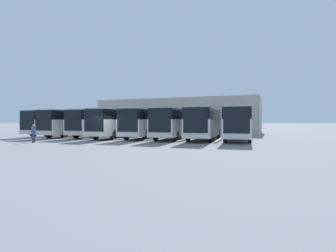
# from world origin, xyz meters

# --- Properties ---
(ground_plane) EXTENTS (600.00, 600.00, 0.00)m
(ground_plane) POSITION_xyz_m (0.00, 0.00, 0.00)
(ground_plane) COLOR gray
(bus_0) EXTENTS (3.38, 10.87, 3.34)m
(bus_0) POSITION_xyz_m (-12.02, -5.74, 1.86)
(bus_0) COLOR silver
(bus_0) RESTS_ON ground_plane
(curb_divider_0) EXTENTS (0.75, 5.98, 0.15)m
(curb_divider_0) POSITION_xyz_m (-10.31, -4.16, 0.07)
(curb_divider_0) COLOR #B2B2AD
(curb_divider_0) RESTS_ON ground_plane
(bus_1) EXTENTS (3.38, 10.87, 3.34)m
(bus_1) POSITION_xyz_m (-8.59, -5.33, 1.86)
(bus_1) COLOR silver
(bus_1) RESTS_ON ground_plane
(curb_divider_1) EXTENTS (0.75, 5.98, 0.15)m
(curb_divider_1) POSITION_xyz_m (-6.87, -3.75, 0.07)
(curb_divider_1) COLOR #B2B2AD
(curb_divider_1) RESTS_ON ground_plane
(bus_2) EXTENTS (3.38, 10.87, 3.34)m
(bus_2) POSITION_xyz_m (-5.15, -5.38, 1.86)
(bus_2) COLOR silver
(bus_2) RESTS_ON ground_plane
(curb_divider_2) EXTENTS (0.75, 5.98, 0.15)m
(curb_divider_2) POSITION_xyz_m (-3.44, -3.80, 0.07)
(curb_divider_2) COLOR #B2B2AD
(curb_divider_2) RESTS_ON ground_plane
(bus_3) EXTENTS (3.38, 10.87, 3.34)m
(bus_3) POSITION_xyz_m (-1.72, -5.45, 1.86)
(bus_3) COLOR silver
(bus_3) RESTS_ON ground_plane
(curb_divider_3) EXTENTS (0.75, 5.98, 0.15)m
(curb_divider_3) POSITION_xyz_m (0.00, -3.87, 0.07)
(curb_divider_3) COLOR #B2B2AD
(curb_divider_3) RESTS_ON ground_plane
(bus_4) EXTENTS (3.38, 10.87, 3.34)m
(bus_4) POSITION_xyz_m (1.72, -4.77, 1.86)
(bus_4) COLOR silver
(bus_4) RESTS_ON ground_plane
(curb_divider_4) EXTENTS (0.75, 5.98, 0.15)m
(curb_divider_4) POSITION_xyz_m (3.44, -3.19, 0.07)
(curb_divider_4) COLOR #B2B2AD
(curb_divider_4) RESTS_ON ground_plane
(bus_5) EXTENTS (3.38, 10.87, 3.34)m
(bus_5) POSITION_xyz_m (5.15, -5.68, 1.86)
(bus_5) COLOR silver
(bus_5) RESTS_ON ground_plane
(curb_divider_5) EXTENTS (0.75, 5.98, 0.15)m
(curb_divider_5) POSITION_xyz_m (6.87, -4.10, 0.07)
(curb_divider_5) COLOR #B2B2AD
(curb_divider_5) RESTS_ON ground_plane
(bus_6) EXTENTS (3.38, 10.87, 3.34)m
(bus_6) POSITION_xyz_m (8.59, -4.97, 1.86)
(bus_6) COLOR silver
(bus_6) RESTS_ON ground_plane
(curb_divider_6) EXTENTS (0.75, 5.98, 0.15)m
(curb_divider_6) POSITION_xyz_m (10.31, -3.39, 0.07)
(curb_divider_6) COLOR #B2B2AD
(curb_divider_6) RESTS_ON ground_plane
(bus_7) EXTENTS (3.38, 10.87, 3.34)m
(bus_7) POSITION_xyz_m (12.02, -5.82, 1.86)
(bus_7) COLOR silver
(bus_7) RESTS_ON ground_plane
(pedestrian) EXTENTS (0.49, 0.49, 1.69)m
(pedestrian) POSITION_xyz_m (5.15, 4.23, 0.91)
(pedestrian) COLOR #38384C
(pedestrian) RESTS_ON ground_plane
(station_building) EXTENTS (27.27, 12.68, 5.73)m
(station_building) POSITION_xyz_m (0.00, -21.60, 2.90)
(station_building) COLOR #A8A399
(station_building) RESTS_ON ground_plane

